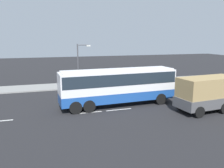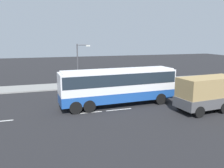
{
  "view_description": "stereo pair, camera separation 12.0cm",
  "coord_description": "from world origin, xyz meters",
  "px_view_note": "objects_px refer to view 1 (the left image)",
  "views": [
    {
      "loc": [
        -7.44,
        -21.17,
        6.42
      ],
      "look_at": [
        -1.14,
        -0.78,
        2.13
      ],
      "focal_mm": 36.68,
      "sensor_mm": 36.0,
      "label": 1
    },
    {
      "loc": [
        -7.56,
        -21.13,
        6.42
      ],
      "look_at": [
        -1.14,
        -0.78,
        2.13
      ],
      "focal_mm": 36.68,
      "sensor_mm": 36.0,
      "label": 2
    }
  ],
  "objects_px": {
    "pedestrian_at_crossing": "(118,75)",
    "street_lamp": "(80,62)",
    "pedestrian_near_curb": "(101,76)",
    "cargo_truck": "(215,92)",
    "coach_bus": "(118,83)"
  },
  "relations": [
    {
      "from": "pedestrian_near_curb",
      "to": "pedestrian_at_crossing",
      "type": "distance_m",
      "value": 2.56
    },
    {
      "from": "coach_bus",
      "to": "cargo_truck",
      "type": "relative_size",
      "value": 1.42
    },
    {
      "from": "pedestrian_near_curb",
      "to": "street_lamp",
      "type": "bearing_deg",
      "value": 88.21
    },
    {
      "from": "coach_bus",
      "to": "cargo_truck",
      "type": "xyz_separation_m",
      "value": [
        7.82,
        -3.94,
        -0.53
      ]
    },
    {
      "from": "coach_bus",
      "to": "street_lamp",
      "type": "bearing_deg",
      "value": 101.85
    },
    {
      "from": "coach_bus",
      "to": "pedestrian_at_crossing",
      "type": "distance_m",
      "value": 11.38
    },
    {
      "from": "pedestrian_at_crossing",
      "to": "street_lamp",
      "type": "xyz_separation_m",
      "value": [
        -5.87,
        -1.98,
        2.33
      ]
    },
    {
      "from": "pedestrian_near_curb",
      "to": "coach_bus",
      "type": "bearing_deg",
      "value": 142.93
    },
    {
      "from": "pedestrian_near_curb",
      "to": "pedestrian_at_crossing",
      "type": "height_order",
      "value": "pedestrian_near_curb"
    },
    {
      "from": "coach_bus",
      "to": "pedestrian_near_curb",
      "type": "height_order",
      "value": "coach_bus"
    },
    {
      "from": "coach_bus",
      "to": "cargo_truck",
      "type": "height_order",
      "value": "coach_bus"
    },
    {
      "from": "cargo_truck",
      "to": "street_lamp",
      "type": "height_order",
      "value": "street_lamp"
    },
    {
      "from": "coach_bus",
      "to": "pedestrian_near_curb",
      "type": "xyz_separation_m",
      "value": [
        1.03,
        10.66,
        -0.98
      ]
    },
    {
      "from": "pedestrian_at_crossing",
      "to": "street_lamp",
      "type": "height_order",
      "value": "street_lamp"
    },
    {
      "from": "pedestrian_at_crossing",
      "to": "street_lamp",
      "type": "distance_m",
      "value": 6.62
    }
  ]
}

